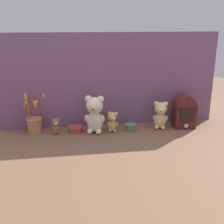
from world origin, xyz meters
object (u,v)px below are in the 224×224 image
(teddy_bear_large, at_px, (95,114))
(teddy_bear_small, at_px, (113,121))
(teddy_bear_medium, at_px, (160,114))
(decorative_tin_short, at_px, (76,129))
(vintage_radio, at_px, (184,111))
(teddy_bear_tiny, at_px, (56,126))
(decorative_tin_tall, at_px, (131,127))
(flower_vase, at_px, (34,122))

(teddy_bear_large, relative_size, teddy_bear_small, 1.81)
(teddy_bear_medium, xyz_separation_m, decorative_tin_short, (-0.68, 0.02, -0.09))
(vintage_radio, height_order, decorative_tin_short, vintage_radio)
(vintage_radio, bearing_deg, teddy_bear_small, -178.72)
(teddy_bear_large, relative_size, decorative_tin_short, 2.68)
(teddy_bear_large, height_order, teddy_bear_tiny, teddy_bear_large)
(teddy_bear_small, relative_size, decorative_tin_short, 1.48)
(teddy_bear_tiny, height_order, decorative_tin_tall, teddy_bear_tiny)
(decorative_tin_short, bearing_deg, teddy_bear_large, -10.68)
(decorative_tin_short, bearing_deg, vintage_radio, -1.01)
(decorative_tin_short, bearing_deg, teddy_bear_tiny, -176.24)
(teddy_bear_small, bearing_deg, vintage_radio, 1.28)
(teddy_bear_large, relative_size, flower_vase, 0.92)
(decorative_tin_tall, relative_size, decorative_tin_short, 0.82)
(vintage_radio, xyz_separation_m, decorative_tin_tall, (-0.45, -0.01, -0.11))
(vintage_radio, bearing_deg, teddy_bear_large, -178.99)
(teddy_bear_large, height_order, decorative_tin_tall, teddy_bear_large)
(teddy_bear_large, xyz_separation_m, decorative_tin_tall, (0.29, 0.00, -0.13))
(decorative_tin_short, bearing_deg, flower_vase, 172.29)
(teddy_bear_large, xyz_separation_m, vintage_radio, (0.73, 0.01, -0.02))
(teddy_bear_tiny, relative_size, flower_vase, 0.39)
(vintage_radio, bearing_deg, flower_vase, 177.21)
(teddy_bear_small, xyz_separation_m, flower_vase, (-0.61, 0.07, -0.00))
(teddy_bear_tiny, height_order, vintage_radio, vintage_radio)
(teddy_bear_tiny, bearing_deg, teddy_bear_small, -2.48)
(teddy_bear_medium, distance_m, flower_vase, 1.00)
(teddy_bear_medium, distance_m, teddy_bear_small, 0.39)
(teddy_bear_tiny, relative_size, decorative_tin_short, 1.15)
(vintage_radio, xyz_separation_m, decorative_tin_short, (-0.88, 0.02, -0.11))
(teddy_bear_small, distance_m, vintage_radio, 0.59)
(teddy_bear_tiny, distance_m, decorative_tin_short, 0.15)
(teddy_bear_medium, distance_m, teddy_bear_tiny, 0.83)
(flower_vase, relative_size, decorative_tin_tall, 3.56)
(decorative_tin_tall, bearing_deg, teddy_bear_tiny, 178.63)
(teddy_bear_tiny, bearing_deg, teddy_bear_medium, -0.53)
(teddy_bear_large, distance_m, decorative_tin_tall, 0.31)
(teddy_bear_large, distance_m, teddy_bear_tiny, 0.31)
(vintage_radio, height_order, decorative_tin_tall, vintage_radio)
(teddy_bear_large, height_order, decorative_tin_short, teddy_bear_large)
(teddy_bear_medium, xyz_separation_m, decorative_tin_tall, (-0.24, -0.01, -0.09))
(teddy_bear_small, bearing_deg, decorative_tin_short, 174.37)
(teddy_bear_small, relative_size, vintage_radio, 0.61)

